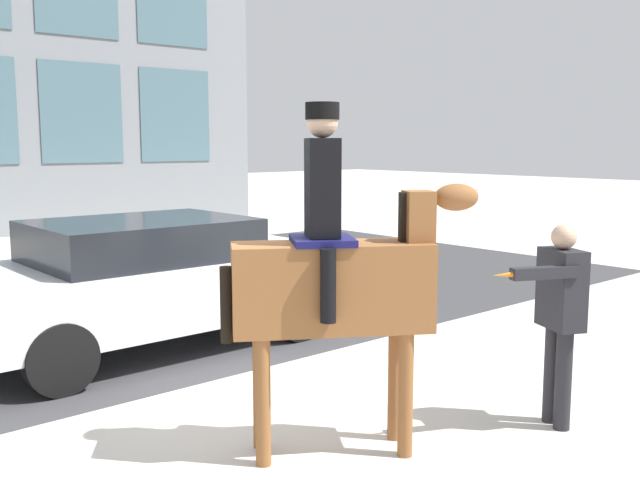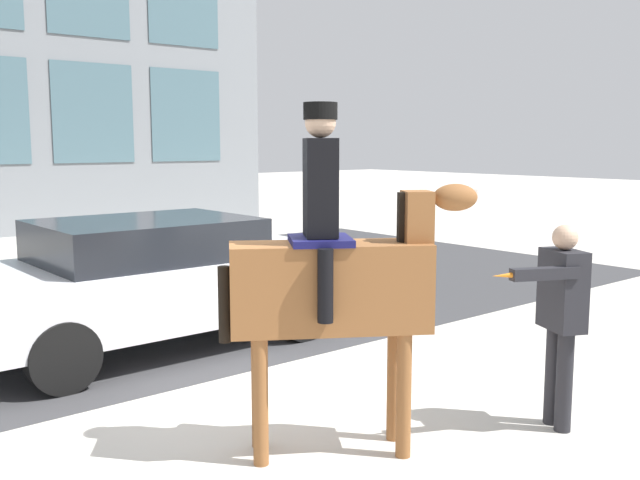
# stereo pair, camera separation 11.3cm
# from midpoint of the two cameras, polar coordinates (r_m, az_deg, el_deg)

# --- Properties ---
(ground_plane) EXTENTS (80.00, 80.00, 0.00)m
(ground_plane) POSITION_cam_midpoint_polar(r_m,az_deg,el_deg) (6.64, -7.52, -12.37)
(ground_plane) COLOR beige
(road_surface) EXTENTS (18.43, 8.50, 0.01)m
(road_surface) POSITION_cam_midpoint_polar(r_m,az_deg,el_deg) (10.78, -21.59, -4.96)
(road_surface) COLOR #38383A
(road_surface) RESTS_ON ground_plane
(mounted_horse_lead) EXTENTS (1.69, 1.23, 2.56)m
(mounted_horse_lead) POSITION_cam_midpoint_polar(r_m,az_deg,el_deg) (5.14, 0.75, -2.91)
(mounted_horse_lead) COLOR brown
(mounted_horse_lead) RESTS_ON ground_plane
(pedestrian_bystander) EXTENTS (0.92, 0.46, 1.65)m
(pedestrian_bystander) POSITION_cam_midpoint_polar(r_m,az_deg,el_deg) (5.98, 18.11, -5.29)
(pedestrian_bystander) COLOR #232328
(pedestrian_bystander) RESTS_ON ground_plane
(street_car_near_lane) EXTENTS (4.47, 1.98, 1.45)m
(street_car_near_lane) POSITION_cam_midpoint_polar(r_m,az_deg,el_deg) (8.19, -13.88, -3.06)
(street_car_near_lane) COLOR silver
(street_car_near_lane) RESTS_ON ground_plane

